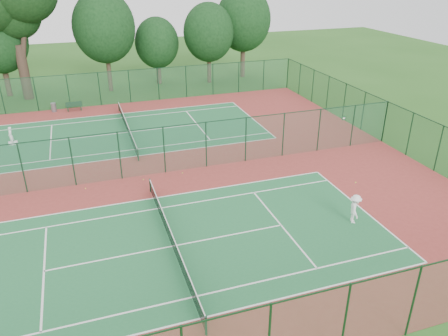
{
  "coord_description": "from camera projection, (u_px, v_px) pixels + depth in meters",
  "views": [
    {
      "loc": [
        -3.52,
        -28.05,
        13.8
      ],
      "look_at": [
        4.68,
        -3.84,
        1.6
      ],
      "focal_mm": 35.0,
      "sensor_mm": 36.0,
      "label": 1
    }
  ],
  "objects": [
    {
      "name": "trash_bin",
      "position": [
        54.0,
        107.0,
        43.72
      ],
      "size": [
        0.64,
        0.64,
        0.9
      ],
      "primitive_type": "cylinder",
      "rotation": [
        0.0,
        0.0,
        -0.35
      ],
      "color": "slate",
      "rests_on": "red_pad"
    },
    {
      "name": "court_near",
      "position": [
        172.0,
        246.0,
        23.24
      ],
      "size": [
        23.77,
        10.97,
        0.01
      ],
      "primitive_type": "cube",
      "color": "#206839",
      "rests_on": "red_pad"
    },
    {
      "name": "ground",
      "position": [
        144.0,
        175.0,
        30.94
      ],
      "size": [
        120.0,
        120.0,
        0.0
      ],
      "primitive_type": "plane",
      "color": "#27581B",
      "rests_on": "ground"
    },
    {
      "name": "court_far",
      "position": [
        128.0,
        132.0,
        38.62
      ],
      "size": [
        23.77,
        10.97,
        0.01
      ],
      "primitive_type": "cube",
      "color": "#1F6437",
      "rests_on": "red_pad"
    },
    {
      "name": "bench",
      "position": [
        74.0,
        106.0,
        43.95
      ],
      "size": [
        1.59,
        0.48,
        0.98
      ],
      "rotation": [
        0.0,
        0.0,
        0.01
      ],
      "color": "#12331D",
      "rests_on": "red_pad"
    },
    {
      "name": "stray_ball_b",
      "position": [
        182.0,
        173.0,
        31.19
      ],
      "size": [
        0.07,
        0.07,
        0.07
      ],
      "primitive_type": "sphere",
      "color": "#C1E535",
      "rests_on": "red_pad"
    },
    {
      "name": "fence_north",
      "position": [
        115.0,
        88.0,
        45.56
      ],
      "size": [
        40.0,
        0.09,
        3.5
      ],
      "color": "#1C5436",
      "rests_on": "ground"
    },
    {
      "name": "tennis_net_far",
      "position": [
        127.0,
        127.0,
        38.39
      ],
      "size": [
        0.1,
        12.9,
        0.97
      ],
      "color": "#14381E",
      "rests_on": "ground"
    },
    {
      "name": "fence_east",
      "position": [
        385.0,
        122.0,
        35.97
      ],
      "size": [
        0.09,
        36.0,
        3.5
      ],
      "rotation": [
        0.0,
        0.0,
        1.57
      ],
      "color": "#1B5232",
      "rests_on": "ground"
    },
    {
      "name": "red_pad",
      "position": [
        144.0,
        175.0,
        30.93
      ],
      "size": [
        40.0,
        36.0,
        0.01
      ],
      "primitive_type": "cube",
      "color": "maroon",
      "rests_on": "ground"
    },
    {
      "name": "tennis_net_near",
      "position": [
        171.0,
        238.0,
        23.01
      ],
      "size": [
        0.1,
        12.9,
        0.97
      ],
      "color": "#163C25",
      "rests_on": "ground"
    },
    {
      "name": "stray_ball_a",
      "position": [
        143.0,
        180.0,
        30.25
      ],
      "size": [
        0.07,
        0.07,
        0.07
      ],
      "primitive_type": "sphere",
      "color": "#B1C12D",
      "rests_on": "red_pad"
    },
    {
      "name": "kit_bag",
      "position": [
        13.0,
        143.0,
        36.07
      ],
      "size": [
        0.71,
        0.33,
        0.26
      ],
      "primitive_type": "cube",
      "rotation": [
        0.0,
        0.0,
        0.11
      ],
      "color": "silver",
      "rests_on": "red_pad"
    },
    {
      "name": "fence_divider",
      "position": [
        142.0,
        153.0,
        30.18
      ],
      "size": [
        40.0,
        0.09,
        3.5
      ],
      "color": "#1C5538",
      "rests_on": "ground"
    },
    {
      "name": "player_near",
      "position": [
        355.0,
        209.0,
        25.01
      ],
      "size": [
        1.05,
        1.31,
        1.77
      ],
      "primitive_type": "imported",
      "rotation": [
        0.0,
        0.0,
        1.17
      ],
      "color": "white",
      "rests_on": "court_near"
    },
    {
      "name": "evergreen_row",
      "position": [
        115.0,
        89.0,
        51.81
      ],
      "size": [
        39.0,
        5.0,
        12.0
      ],
      "primitive_type": null,
      "color": "black",
      "rests_on": "ground"
    },
    {
      "name": "player_far",
      "position": [
        11.0,
        136.0,
        35.72
      ],
      "size": [
        0.53,
        0.65,
        1.53
      ],
      "primitive_type": "imported",
      "rotation": [
        0.0,
        0.0,
        -1.23
      ],
      "color": "white",
      "rests_on": "court_far"
    },
    {
      "name": "stray_ball_c",
      "position": [
        86.0,
        188.0,
        29.06
      ],
      "size": [
        0.08,
        0.08,
        0.08
      ],
      "primitive_type": "sphere",
      "color": "#EFF338",
      "rests_on": "red_pad"
    }
  ]
}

